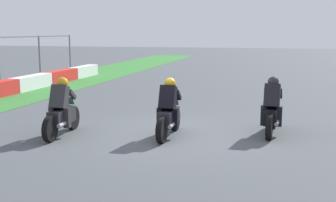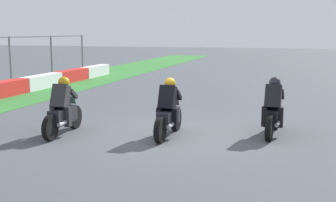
{
  "view_description": "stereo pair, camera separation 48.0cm",
  "coord_description": "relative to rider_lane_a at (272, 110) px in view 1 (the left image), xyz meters",
  "views": [
    {
      "loc": [
        -10.69,
        -2.63,
        2.68
      ],
      "look_at": [
        -0.06,
        0.03,
        0.9
      ],
      "focal_mm": 46.02,
      "sensor_mm": 36.0,
      "label": 1
    },
    {
      "loc": [
        -10.57,
        -3.1,
        2.68
      ],
      "look_at": [
        -0.06,
        0.03,
        0.9
      ],
      "focal_mm": 46.02,
      "sensor_mm": 36.0,
      "label": 2
    }
  ],
  "objects": [
    {
      "name": "rider_lane_b",
      "position": [
        -0.94,
        2.56,
        0.0
      ],
      "size": [
        2.04,
        0.54,
        1.51
      ],
      "rotation": [
        0.0,
        0.0,
        -0.01
      ],
      "color": "black",
      "rests_on": "ground_plane"
    },
    {
      "name": "rider_lane_a",
      "position": [
        0.0,
        0.0,
        0.0
      ],
      "size": [
        2.04,
        0.55,
        1.51
      ],
      "rotation": [
        0.0,
        0.0,
        -0.06
      ],
      "color": "black",
      "rests_on": "ground_plane"
    },
    {
      "name": "ground_plane",
      "position": [
        -0.75,
        2.59,
        -0.62
      ],
      "size": [
        120.0,
        120.0,
        0.0
      ],
      "primitive_type": "plane",
      "color": "#4A4E52"
    },
    {
      "name": "rider_lane_c",
      "position": [
        -1.51,
        5.28,
        0.0
      ],
      "size": [
        2.04,
        0.55,
        1.51
      ],
      "rotation": [
        0.0,
        0.0,
        0.06
      ],
      "color": "black",
      "rests_on": "ground_plane"
    }
  ]
}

